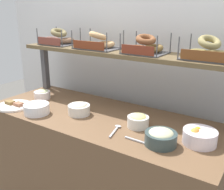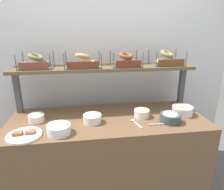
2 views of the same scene
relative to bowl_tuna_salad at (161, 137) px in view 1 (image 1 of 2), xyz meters
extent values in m
cube|color=silver|center=(-0.53, 0.70, 0.30)|extent=(2.98, 0.06, 2.40)
cube|color=brown|center=(-0.53, 0.15, -0.47)|extent=(1.78, 0.70, 0.85)
cube|color=#4C4C51|center=(-1.36, 0.42, 0.15)|extent=(0.05, 0.05, 0.40)
cube|color=brown|center=(-0.53, 0.42, 0.37)|extent=(1.74, 0.32, 0.03)
cylinder|color=#374747|center=(0.00, 0.00, -0.01)|extent=(0.18, 0.18, 0.07)
ellipsoid|color=beige|center=(0.00, 0.00, 0.02)|extent=(0.14, 0.14, 0.05)
cylinder|color=silver|center=(-0.67, 0.09, -0.01)|extent=(0.16, 0.16, 0.07)
ellipsoid|color=beige|center=(-0.67, 0.09, 0.02)|extent=(0.12, 0.12, 0.05)
cylinder|color=white|center=(-0.94, -0.07, -0.01)|extent=(0.18, 0.18, 0.07)
ellipsoid|color=white|center=(-0.94, -0.07, 0.02)|extent=(0.14, 0.14, 0.05)
cylinder|color=white|center=(-0.22, 0.14, -0.01)|extent=(0.14, 0.14, 0.07)
ellipsoid|color=#E8DD84|center=(-0.22, 0.14, 0.02)|extent=(0.11, 0.11, 0.05)
cylinder|color=white|center=(0.18, 0.13, -0.01)|extent=(0.19, 0.19, 0.08)
sphere|color=orange|center=(0.15, 0.11, 0.02)|extent=(0.05, 0.05, 0.05)
sphere|color=gold|center=(0.16, 0.16, 0.02)|extent=(0.04, 0.04, 0.04)
sphere|color=#F9913E|center=(0.15, 0.12, 0.02)|extent=(0.05, 0.05, 0.05)
cylinder|color=white|center=(-1.16, 0.18, -0.02)|extent=(0.13, 0.13, 0.06)
ellipsoid|color=beige|center=(-1.16, 0.18, 0.01)|extent=(0.11, 0.11, 0.04)
cylinder|color=white|center=(-1.20, -0.07, -0.04)|extent=(0.26, 0.26, 0.01)
cube|color=olive|center=(-1.24, -0.07, -0.02)|extent=(0.07, 0.05, 0.02)
cube|color=#986247|center=(-1.15, -0.06, -0.02)|extent=(0.07, 0.05, 0.02)
cube|color=#B7B7BC|center=(-0.14, -0.04, -0.04)|extent=(0.14, 0.02, 0.01)
ellipsoid|color=#B7B7BC|center=(-0.05, -0.05, -0.04)|extent=(0.04, 0.03, 0.01)
cube|color=#B7B7BC|center=(-0.30, -0.03, -0.04)|extent=(0.05, 0.14, 0.01)
ellipsoid|color=#B7B7BC|center=(-0.32, 0.06, -0.04)|extent=(0.04, 0.03, 0.01)
cube|color=#4C4C51|center=(-1.16, 0.42, 0.39)|extent=(0.30, 0.24, 0.01)
cylinder|color=#4C4C51|center=(-1.30, 0.31, 0.45)|extent=(0.01, 0.01, 0.14)
cylinder|color=#4C4C51|center=(-1.02, 0.31, 0.45)|extent=(0.01, 0.01, 0.14)
cylinder|color=#4C4C51|center=(-1.30, 0.54, 0.45)|extent=(0.01, 0.01, 0.14)
cylinder|color=#4C4C51|center=(-1.02, 0.54, 0.45)|extent=(0.01, 0.01, 0.14)
cube|color=brown|center=(-1.16, 0.30, 0.42)|extent=(0.25, 0.01, 0.06)
torus|color=#87635A|center=(-1.21, 0.39, 0.42)|extent=(0.17, 0.17, 0.06)
torus|color=#88634A|center=(-1.11, 0.46, 0.42)|extent=(0.18, 0.18, 0.05)
torus|color=olive|center=(-1.16, 0.42, 0.48)|extent=(0.18, 0.17, 0.08)
cube|color=#4C4C51|center=(-0.73, 0.41, 0.39)|extent=(0.34, 0.24, 0.01)
cylinder|color=#4C4C51|center=(-0.90, 0.30, 0.45)|extent=(0.01, 0.01, 0.14)
cylinder|color=#4C4C51|center=(-0.57, 0.30, 0.45)|extent=(0.01, 0.01, 0.14)
cylinder|color=#4C4C51|center=(-0.90, 0.53, 0.45)|extent=(0.01, 0.01, 0.14)
cylinder|color=#4C4C51|center=(-0.57, 0.53, 0.45)|extent=(0.01, 0.01, 0.14)
cube|color=maroon|center=(-0.73, 0.29, 0.42)|extent=(0.29, 0.01, 0.06)
torus|color=tan|center=(-0.79, 0.38, 0.42)|extent=(0.20, 0.20, 0.05)
torus|color=tan|center=(-0.68, 0.45, 0.42)|extent=(0.19, 0.19, 0.05)
torus|color=tan|center=(-0.73, 0.41, 0.48)|extent=(0.20, 0.20, 0.08)
cube|color=#4C4C51|center=(-0.32, 0.41, 0.39)|extent=(0.28, 0.24, 0.01)
cylinder|color=#4C4C51|center=(-0.45, 0.29, 0.45)|extent=(0.01, 0.01, 0.14)
cylinder|color=#4C4C51|center=(-0.18, 0.29, 0.45)|extent=(0.01, 0.01, 0.14)
cylinder|color=#4C4C51|center=(-0.45, 0.52, 0.45)|extent=(0.01, 0.01, 0.14)
cylinder|color=#4C4C51|center=(-0.18, 0.52, 0.45)|extent=(0.01, 0.01, 0.14)
cube|color=maroon|center=(-0.32, 0.29, 0.42)|extent=(0.24, 0.01, 0.06)
torus|color=brown|center=(-0.37, 0.38, 0.41)|extent=(0.18, 0.18, 0.05)
torus|color=brown|center=(-0.28, 0.44, 0.42)|extent=(0.19, 0.19, 0.05)
torus|color=brown|center=(-0.32, 0.41, 0.48)|extent=(0.20, 0.20, 0.08)
cube|color=#4C4C51|center=(0.10, 0.42, 0.39)|extent=(0.31, 0.24, 0.01)
cylinder|color=#4C4C51|center=(-0.05, 0.31, 0.45)|extent=(0.01, 0.01, 0.14)
cylinder|color=#4C4C51|center=(-0.05, 0.54, 0.45)|extent=(0.01, 0.01, 0.14)
cube|color=brown|center=(0.10, 0.30, 0.42)|extent=(0.26, 0.01, 0.06)
torus|color=#96894A|center=(0.05, 0.39, 0.42)|extent=(0.17, 0.17, 0.05)
torus|color=#94824B|center=(0.15, 0.46, 0.42)|extent=(0.16, 0.17, 0.05)
torus|color=#918350|center=(0.10, 0.42, 0.49)|extent=(0.20, 0.20, 0.09)
camera|label=1|loc=(0.50, -1.25, 0.69)|focal=42.13mm
camera|label=2|loc=(-0.73, -1.49, 0.72)|focal=31.94mm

